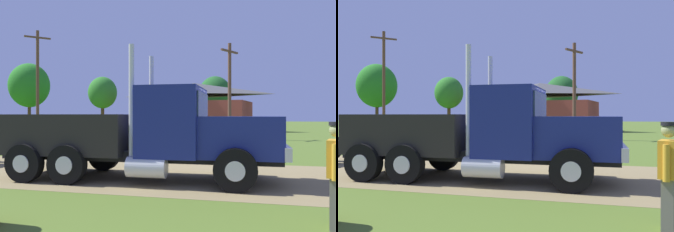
# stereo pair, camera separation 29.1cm
# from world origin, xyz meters

# --- Properties ---
(ground_plane) EXTENTS (200.00, 200.00, 0.00)m
(ground_plane) POSITION_xyz_m (0.00, 0.00, 0.00)
(ground_plane) COLOR #536D24
(dirt_track) EXTENTS (120.00, 5.84, 0.01)m
(dirt_track) POSITION_xyz_m (0.00, 0.00, 0.00)
(dirt_track) COLOR olive
(dirt_track) RESTS_ON ground_plane
(truck_foreground_white) EXTENTS (7.85, 2.86, 3.61)m
(truck_foreground_white) POSITION_xyz_m (-0.52, -0.83, 1.22)
(truck_foreground_white) COLOR black
(truck_foreground_white) RESTS_ON ground_plane
(visitor_walking_mid) EXTENTS (0.38, 0.67, 1.69)m
(visitor_walking_mid) POSITION_xyz_m (3.83, -4.28, 0.93)
(visitor_walking_mid) COLOR gold
(visitor_walking_mid) RESTS_ON ground_plane
(shed_building) EXTENTS (14.00, 9.40, 5.59)m
(shed_building) POSITION_xyz_m (-4.41, 30.69, 2.72)
(shed_building) COLOR #943B32
(shed_building) RESTS_ON ground_plane
(utility_pole_near) EXTENTS (1.64, 1.67, 9.14)m
(utility_pole_near) POSITION_xyz_m (-15.71, 16.60, 4.83)
(utility_pole_near) COLOR brown
(utility_pole_near) RESTS_ON ground_plane
(utility_pole_far) EXTENTS (1.16, 2.01, 7.19)m
(utility_pole_far) POSITION_xyz_m (0.72, 16.44, 3.84)
(utility_pole_far) COLOR brown
(utility_pole_far) RESTS_ON ground_plane
(tree_left) EXTENTS (5.56, 5.56, 9.04)m
(tree_left) POSITION_xyz_m (-28.01, 32.73, 5.96)
(tree_left) COLOR #513823
(tree_left) RESTS_ON ground_plane
(tree_mid) EXTENTS (3.76, 3.76, 6.84)m
(tree_mid) POSITION_xyz_m (-16.80, 32.36, 4.74)
(tree_mid) COLOR #513823
(tree_mid) RESTS_ON ground_plane
(tree_right) EXTENTS (4.88, 4.88, 7.62)m
(tree_right) POSITION_xyz_m (-3.23, 42.26, 4.92)
(tree_right) COLOR #513823
(tree_right) RESTS_ON ground_plane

